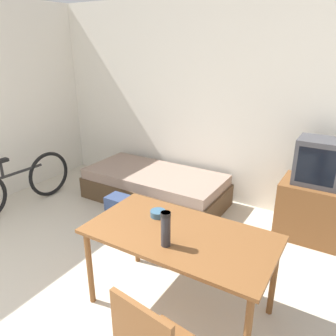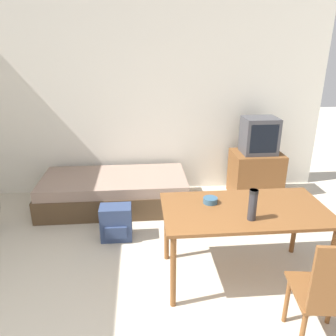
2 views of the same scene
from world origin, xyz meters
name	(u,v)px [view 1 (image 1 of 2)]	position (x,y,z in m)	size (l,w,h in m)	color
wall_back	(195,102)	(0.00, 3.53, 1.35)	(5.53, 0.06, 2.70)	silver
daybed	(155,187)	(-0.31, 2.95, 0.22)	(1.99, 0.93, 0.44)	#4C3823
tv	(312,198)	(1.72, 3.11, 0.49)	(0.69, 0.54, 1.17)	brown
dining_table	(180,241)	(0.98, 1.36, 0.66)	(1.48, 0.79, 0.73)	brown
bicycle	(18,185)	(-1.76, 1.82, 0.34)	(0.13, 1.65, 0.75)	black
thermos_flask	(166,227)	(0.97, 1.16, 0.88)	(0.07, 0.07, 0.27)	#2D2D33
mate_bowl	(158,213)	(0.69, 1.49, 0.76)	(0.13, 0.13, 0.05)	#335670
backpack	(122,213)	(-0.24, 2.12, 0.20)	(0.35, 0.25, 0.41)	navy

